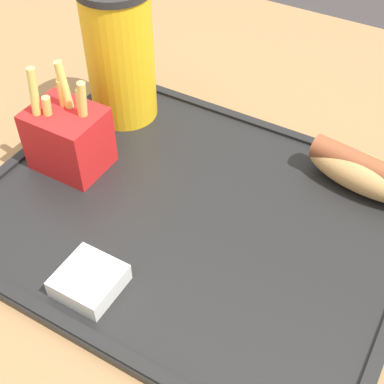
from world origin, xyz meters
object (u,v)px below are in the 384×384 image
Objects in this scene: sauce_cup_mayo at (89,280)px; soda_cup at (120,54)px; hot_dog_far at (364,172)px; fries_carton at (69,136)px.

soda_cup is at bearing 118.11° from sauce_cup_mayo.
hot_dog_far is 1.07× the size of fries_carton.
hot_dog_far is 0.32m from fries_carton.
fries_carton is at bearing -87.59° from soda_cup.
sauce_cup_mayo is (-0.18, -0.25, -0.01)m from hot_dog_far.
soda_cup is 0.31m from hot_dog_far.
hot_dog_far reaches higher than sauce_cup_mayo.
soda_cup is at bearing 92.41° from fries_carton.
soda_cup reaches higher than fries_carton.
fries_carton is (0.00, -0.11, -0.04)m from soda_cup.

